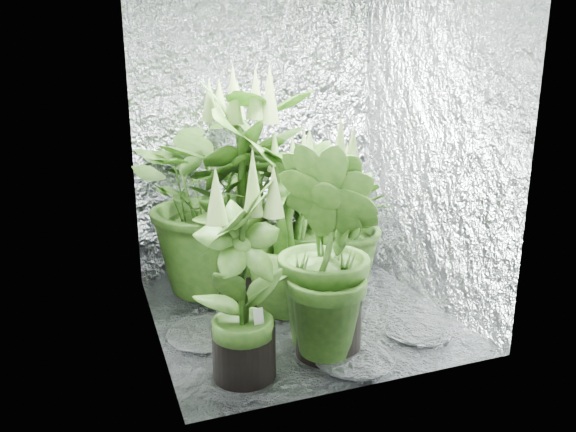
# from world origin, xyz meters

# --- Properties ---
(ground) EXTENTS (1.60, 1.60, 0.00)m
(ground) POSITION_xyz_m (0.00, 0.00, 0.00)
(ground) COLOR silver
(ground) RESTS_ON ground
(walls) EXTENTS (1.62, 1.62, 2.00)m
(walls) POSITION_xyz_m (0.00, 0.00, 1.00)
(walls) COLOR silver
(walls) RESTS_ON ground
(plant_a) EXTENTS (1.32, 1.32, 1.33)m
(plant_a) POSITION_xyz_m (-0.35, 0.48, 0.64)
(plant_a) COLOR black
(plant_a) RESTS_ON ground
(plant_b) EXTENTS (0.88, 0.88, 1.38)m
(plant_b) POSITION_xyz_m (-0.27, 0.20, 0.64)
(plant_b) COLOR black
(plant_b) RESTS_ON ground
(plant_c) EXTENTS (0.55, 0.55, 1.02)m
(plant_c) POSITION_xyz_m (0.10, 0.24, 0.46)
(plant_c) COLOR black
(plant_c) RESTS_ON ground
(plant_d) EXTENTS (0.74, 0.74, 1.04)m
(plant_d) POSITION_xyz_m (-0.06, 0.05, 0.48)
(plant_d) COLOR black
(plant_d) RESTS_ON ground
(plant_e) EXTENTS (0.87, 0.87, 0.94)m
(plant_e) POSITION_xyz_m (0.34, 0.24, 0.44)
(plant_e) COLOR black
(plant_e) RESTS_ON ground
(plant_f) EXTENTS (0.67, 0.67, 1.01)m
(plant_f) POSITION_xyz_m (-0.48, -0.53, 0.45)
(plant_f) COLOR black
(plant_f) RESTS_ON ground
(plant_g) EXTENTS (0.65, 0.65, 1.14)m
(plant_g) POSITION_xyz_m (-0.03, -0.47, 0.52)
(plant_g) COLOR black
(plant_g) RESTS_ON ground
(circulation_fan) EXTENTS (0.15, 0.30, 0.34)m
(circulation_fan) POSITION_xyz_m (0.61, 0.62, 0.14)
(circulation_fan) COLOR black
(circulation_fan) RESTS_ON ground
(plant_label) EXTENTS (0.05, 0.03, 0.07)m
(plant_label) POSITION_xyz_m (-0.42, -0.56, 0.30)
(plant_label) COLOR white
(plant_label) RESTS_ON plant_f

